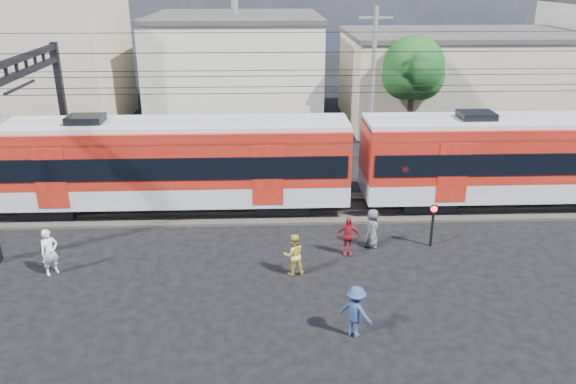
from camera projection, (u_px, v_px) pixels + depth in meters
name	position (u px, v px, depth m)	size (l,w,h in m)	color
ground	(265.00, 307.00, 18.15)	(120.00, 120.00, 0.00)	black
track_bed	(264.00, 209.00, 25.57)	(70.00, 3.40, 0.12)	#2D2823
rail_near	(264.00, 213.00, 24.83)	(70.00, 0.12, 0.12)	#59544C
rail_far	(264.00, 200.00, 26.22)	(70.00, 0.12, 0.12)	#59544C
commuter_train	(170.00, 161.00, 24.56)	(50.30, 3.08, 4.17)	black
catenary	(55.00, 100.00, 23.39)	(70.00, 9.30, 7.52)	black
building_west	(13.00, 58.00, 38.13)	(14.28, 10.20, 9.30)	tan
building_midwest	(236.00, 65.00, 41.85)	(12.24, 12.24, 7.30)	beige
building_mideast	(460.00, 77.00, 39.85)	(16.32, 10.20, 6.30)	tan
utility_pole_mid	(373.00, 82.00, 30.68)	(1.80, 0.24, 8.50)	slate
tree_near	(416.00, 70.00, 33.63)	(3.82, 3.64, 6.72)	#382619
pedestrian_a	(50.00, 252.00, 19.90)	(0.63, 0.41, 1.72)	silver
pedestrian_b	(294.00, 254.00, 19.91)	(0.75, 0.59, 1.55)	gold
pedestrian_c	(356.00, 312.00, 16.47)	(1.06, 0.61, 1.64)	navy
pedestrian_d	(348.00, 236.00, 21.27)	(0.92, 0.38, 1.57)	maroon
pedestrian_e	(372.00, 228.00, 21.95)	(0.76, 0.50, 1.56)	#4F4F54
crossing_signal	(433.00, 218.00, 21.80)	(0.26, 0.26, 1.76)	black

